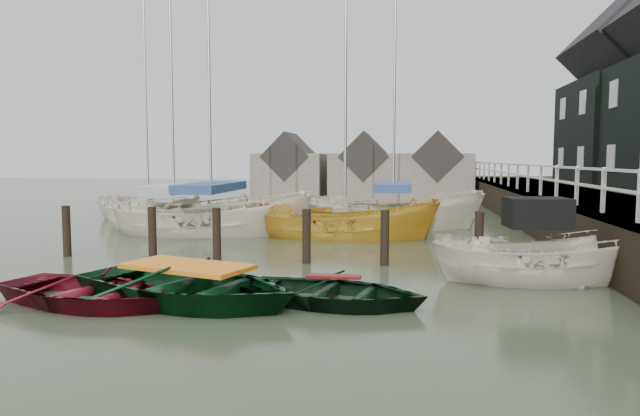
% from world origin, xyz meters
% --- Properties ---
extents(ground, '(120.00, 120.00, 0.00)m').
position_xyz_m(ground, '(0.00, 0.00, 0.00)').
color(ground, '#323B25').
rests_on(ground, ground).
extents(pier, '(3.04, 32.00, 2.70)m').
position_xyz_m(pier, '(9.48, 10.00, 0.71)').
color(pier, black).
rests_on(pier, ground).
extents(mooring_pilings, '(13.72, 0.22, 1.80)m').
position_xyz_m(mooring_pilings, '(-1.11, 3.00, 0.50)').
color(mooring_pilings, black).
rests_on(mooring_pilings, ground).
extents(far_sheds, '(14.00, 4.08, 4.39)m').
position_xyz_m(far_sheds, '(0.83, 26.00, 1.86)').
color(far_sheds, '#665B51').
rests_on(far_sheds, ground).
extents(rowboat_red, '(4.37, 3.61, 0.78)m').
position_xyz_m(rowboat_red, '(-2.00, -1.74, 0.00)').
color(rowboat_red, '#590C1A').
rests_on(rowboat_red, ground).
extents(rowboat_green, '(5.36, 4.52, 0.95)m').
position_xyz_m(rowboat_green, '(-0.27, -1.35, 0.00)').
color(rowboat_green, black).
rests_on(rowboat_green, ground).
extents(rowboat_dkgreen, '(3.93, 3.17, 0.72)m').
position_xyz_m(rowboat_dkgreen, '(2.44, -1.01, 0.00)').
color(rowboat_dkgreen, black).
rests_on(rowboat_dkgreen, ground).
extents(motorboat, '(4.67, 2.08, 2.71)m').
position_xyz_m(motorboat, '(6.57, 1.54, 0.09)').
color(motorboat, beige).
rests_on(motorboat, ground).
extents(sailboat_a, '(7.27, 4.78, 10.24)m').
position_xyz_m(sailboat_a, '(-4.89, 8.89, 0.06)').
color(sailboat_a, beige).
rests_on(sailboat_a, ground).
extents(sailboat_b, '(7.47, 3.33, 11.47)m').
position_xyz_m(sailboat_b, '(-3.19, 8.18, 0.06)').
color(sailboat_b, beige).
rests_on(sailboat_b, ground).
extents(sailboat_c, '(6.49, 2.65, 10.51)m').
position_xyz_m(sailboat_c, '(1.64, 8.02, 0.01)').
color(sailboat_c, '#BB8B23').
rests_on(sailboat_c, ground).
extents(sailboat_d, '(6.99, 2.71, 12.71)m').
position_xyz_m(sailboat_d, '(3.20, 11.11, 0.06)').
color(sailboat_d, beige).
rests_on(sailboat_d, ground).
extents(sailboat_e, '(6.06, 3.89, 10.67)m').
position_xyz_m(sailboat_e, '(-7.50, 12.20, 0.07)').
color(sailboat_e, beige).
rests_on(sailboat_e, ground).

